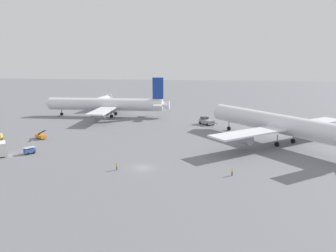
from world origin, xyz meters
TOP-DOWN VIEW (x-y plane):
  - ground_plane at (0.00, 0.00)m, footprint 600.00×600.00m
  - airliner_at_gate_left at (-28.60, 63.55)m, footprint 53.17×44.48m
  - airliner_being_pushed at (33.56, 27.26)m, footprint 41.75×45.11m
  - pushback_tug at (12.85, 51.75)m, footprint 6.98×7.88m
  - gse_catering_truck_tall at (-36.94, 4.63)m, footprint 5.33×6.16m
  - gse_baggage_cart_trailing at (-30.61, 6.92)m, footprint 2.82×3.15m
  - gse_belt_loader_portside at (-35.98, 22.70)m, footprint 4.72×3.88m
  - ground_crew_ramp_agent_by_cones at (-5.08, -2.31)m, footprint 0.36×0.36m
  - ground_crew_marshaller_foreground at (19.55, -2.45)m, footprint 0.36×0.36m
  - jet_bridge at (-36.74, 83.84)m, footprint 4.02×18.87m

SIDE VIEW (x-z plane):
  - ground_plane at x=0.00m, z-range 0.00..0.00m
  - gse_belt_loader_portside at x=-35.98m, z-range -0.68..2.33m
  - ground_crew_marshaller_foreground at x=19.55m, z-range 0.03..1.68m
  - ground_crew_ramp_agent_by_cones at x=-5.08m, z-range 0.03..1.69m
  - gse_baggage_cart_trailing at x=-30.61m, z-range 0.01..1.72m
  - pushback_tug at x=12.85m, z-range -0.22..2.78m
  - gse_catering_truck_tall at x=-36.94m, z-range 0.01..3.51m
  - jet_bridge at x=-36.74m, z-range 1.36..7.66m
  - airliner_at_gate_left at x=-28.60m, z-range -3.15..13.02m
  - airliner_being_pushed at x=33.56m, z-range -2.26..13.29m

